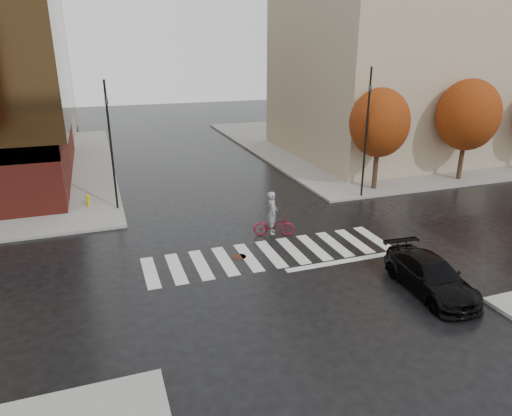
{
  "coord_description": "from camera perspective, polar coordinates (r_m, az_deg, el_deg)",
  "views": [
    {
      "loc": [
        -7.02,
        -17.3,
        9.09
      ],
      "look_at": [
        -0.41,
        1.41,
        2.0
      ],
      "focal_mm": 32.0,
      "sensor_mm": 36.0,
      "label": 1
    }
  ],
  "objects": [
    {
      "name": "sedan",
      "position": [
        19.11,
        20.98,
        -7.89
      ],
      "size": [
        2.2,
        4.75,
        1.34
      ],
      "primitive_type": "imported",
      "rotation": [
        0.0,
        0.0,
        -0.07
      ],
      "color": "black",
      "rests_on": "ground"
    },
    {
      "name": "sidewalk_ne",
      "position": [
        48.31,
        16.61,
        8.1
      ],
      "size": [
        30.0,
        30.0,
        0.15
      ],
      "primitive_type": "cube",
      "color": "gray",
      "rests_on": "ground"
    },
    {
      "name": "fire_hydrant",
      "position": [
        28.63,
        -20.25,
        1.01
      ],
      "size": [
        0.25,
        0.25,
        0.69
      ],
      "color": "#C7B70B",
      "rests_on": "sidewalk_nw"
    },
    {
      "name": "manhole",
      "position": [
        20.92,
        -2.1,
        -6.09
      ],
      "size": [
        0.82,
        0.82,
        0.01
      ],
      "primitive_type": "cylinder",
      "rotation": [
        0.0,
        0.0,
        0.39
      ],
      "color": "#4A2A1A",
      "rests_on": "ground"
    },
    {
      "name": "traffic_light_ne",
      "position": [
        28.52,
        13.71,
        10.17
      ],
      "size": [
        0.23,
        0.24,
        7.8
      ],
      "rotation": [
        0.0,
        0.0,
        3.57
      ],
      "color": "black",
      "rests_on": "sidewalk_ne"
    },
    {
      "name": "ground",
      "position": [
        20.77,
        2.38,
        -6.31
      ],
      "size": [
        120.0,
        120.0,
        0.0
      ],
      "primitive_type": "plane",
      "color": "black",
      "rests_on": "ground"
    },
    {
      "name": "crosswalk",
      "position": [
        21.18,
        1.88,
        -5.74
      ],
      "size": [
        12.0,
        3.0,
        0.01
      ],
      "primitive_type": "cube",
      "color": "silver",
      "rests_on": "ground"
    },
    {
      "name": "building_ne_tan",
      "position": [
        41.88,
        16.48,
        19.0
      ],
      "size": [
        16.0,
        16.0,
        18.0
      ],
      "primitive_type": "cube",
      "color": "tan",
      "rests_on": "sidewalk_ne"
    },
    {
      "name": "cyclist",
      "position": [
        22.88,
        2.19,
        -1.6
      ],
      "size": [
        2.17,
        1.33,
        2.33
      ],
      "rotation": [
        0.0,
        0.0,
        1.25
      ],
      "color": "maroon",
      "rests_on": "ground"
    },
    {
      "name": "tree_ne_a",
      "position": [
        30.35,
        15.19,
        10.22
      ],
      "size": [
        3.8,
        3.8,
        6.5
      ],
      "color": "#322416",
      "rests_on": "sidewalk_ne"
    },
    {
      "name": "tree_ne_b",
      "position": [
        34.74,
        24.98,
        10.48
      ],
      "size": [
        4.2,
        4.2,
        6.89
      ],
      "color": "#322416",
      "rests_on": "sidewalk_ne"
    },
    {
      "name": "traffic_light_nw",
      "position": [
        26.75,
        -17.77,
        8.36
      ],
      "size": [
        0.21,
        0.19,
        7.24
      ],
      "rotation": [
        0.0,
        0.0,
        -1.83
      ],
      "color": "black",
      "rests_on": "sidewalk_nw"
    }
  ]
}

